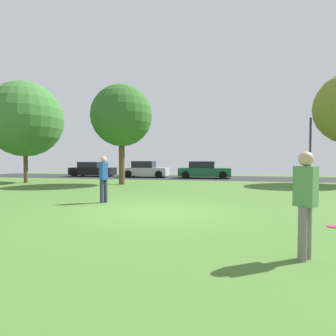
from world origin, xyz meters
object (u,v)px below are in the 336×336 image
maple_tree_far (25,119)px  parked_car_green (204,170)px  frisbee_disc (333,227)px  parked_car_black (92,170)px  street_lamp_post (310,150)px  person_thrower (104,177)px  parked_car_silver (145,170)px  person_catcher (305,200)px  oak_tree_center (122,116)px

maple_tree_far → parked_car_green: size_ratio=1.56×
frisbee_disc → parked_car_green: (-4.42, 16.82, 0.65)m
parked_car_black → street_lamp_post: bearing=-11.7°
person_thrower → parked_car_silver: size_ratio=0.44×
maple_tree_far → person_catcher: bearing=-38.6°
person_thrower → parked_car_silver: 14.83m
oak_tree_center → street_lamp_post: (12.34, 3.67, -2.20)m
oak_tree_center → parked_car_green: bearing=56.1°
parked_car_green → maple_tree_far: bearing=-147.8°
parked_car_silver → person_thrower: bearing=-79.6°
maple_tree_far → parked_car_silver: size_ratio=1.74×
person_thrower → parked_car_black: (-8.05, 14.74, -0.35)m
oak_tree_center → person_catcher: oak_tree_center is taller
maple_tree_far → parked_car_silver: bearing=49.6°
person_thrower → street_lamp_post: street_lamp_post is taller
person_catcher → oak_tree_center: bearing=-17.0°
oak_tree_center → person_thrower: oak_tree_center is taller
maple_tree_far → frisbee_disc: bearing=-30.2°
street_lamp_post → person_catcher: bearing=-105.6°
parked_car_silver → parked_car_black: bearing=178.3°
street_lamp_post → maple_tree_far: bearing=-168.5°
oak_tree_center → frisbee_disc: (9.21, -9.68, -4.44)m
person_thrower → parked_car_green: 14.69m
person_catcher → parked_car_green: bearing=-40.8°
maple_tree_far → person_catcher: size_ratio=3.94×
person_catcher → street_lamp_post: size_ratio=0.39×
street_lamp_post → oak_tree_center: bearing=-163.4°
parked_car_green → street_lamp_post: 8.45m
maple_tree_far → person_thrower: size_ratio=3.96×
frisbee_disc → parked_car_green: parked_car_green is taller
person_thrower → person_catcher: size_ratio=1.00×
frisbee_disc → parked_car_green: 17.40m
person_catcher → street_lamp_post: 16.48m
frisbee_disc → street_lamp_post: 13.89m
maple_tree_far → street_lamp_post: (19.31, 3.94, -2.15)m
oak_tree_center → parked_car_black: oak_tree_center is taller
parked_car_green → street_lamp_post: size_ratio=0.99×
oak_tree_center → person_catcher: (7.93, -12.16, -3.46)m
frisbee_disc → street_lamp_post: street_lamp_post is taller
maple_tree_far → parked_car_green: (11.77, 7.41, -3.73)m
maple_tree_far → frisbee_disc: size_ratio=25.82×
frisbee_disc → parked_car_black: 22.85m
oak_tree_center → parked_car_silver: size_ratio=1.61×
person_thrower → parked_car_silver: bearing=140.4°
parked_car_silver → street_lamp_post: size_ratio=0.89×
person_catcher → maple_tree_far: bearing=1.4°
oak_tree_center → parked_car_black: (-5.92, 7.43, -3.82)m
maple_tree_far → parked_car_green: maple_tree_far is taller
oak_tree_center → parked_car_green: (4.80, 7.13, -3.79)m
person_thrower → street_lamp_post: size_ratio=0.39×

